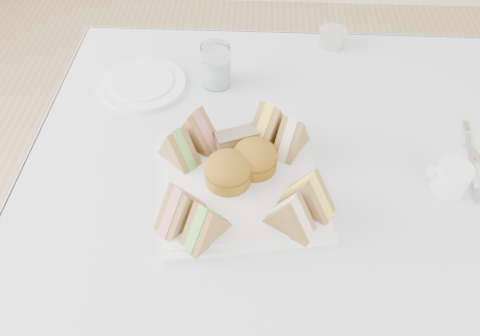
{
  "coord_description": "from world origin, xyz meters",
  "views": [
    {
      "loc": [
        -0.06,
        -0.54,
        1.42
      ],
      "look_at": [
        -0.09,
        -0.0,
        0.8
      ],
      "focal_mm": 35.0,
      "sensor_mm": 36.0,
      "label": 1
    }
  ],
  "objects_px": {
    "water_glass": "(216,66)",
    "creamer_jug": "(452,178)",
    "serving_plate": "(240,184)",
    "table": "(277,283)"
  },
  "relations": [
    {
      "from": "water_glass",
      "to": "creamer_jug",
      "type": "distance_m",
      "value": 0.53
    },
    {
      "from": "water_glass",
      "to": "creamer_jug",
      "type": "xyz_separation_m",
      "value": [
        0.45,
        -0.28,
        -0.02
      ]
    },
    {
      "from": "serving_plate",
      "to": "water_glass",
      "type": "height_order",
      "value": "water_glass"
    },
    {
      "from": "serving_plate",
      "to": "water_glass",
      "type": "relative_size",
      "value": 3.01
    },
    {
      "from": "water_glass",
      "to": "creamer_jug",
      "type": "height_order",
      "value": "water_glass"
    },
    {
      "from": "table",
      "to": "creamer_jug",
      "type": "bearing_deg",
      "value": 2.55
    },
    {
      "from": "serving_plate",
      "to": "creamer_jug",
      "type": "xyz_separation_m",
      "value": [
        0.38,
        0.01,
        0.02
      ]
    },
    {
      "from": "serving_plate",
      "to": "table",
      "type": "bearing_deg",
      "value": -9.12
    },
    {
      "from": "water_glass",
      "to": "serving_plate",
      "type": "bearing_deg",
      "value": -77.27
    },
    {
      "from": "table",
      "to": "creamer_jug",
      "type": "height_order",
      "value": "creamer_jug"
    }
  ]
}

